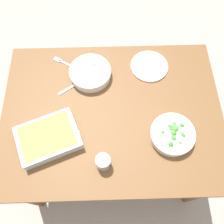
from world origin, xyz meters
TOP-DOWN VIEW (x-y plane):
  - ground_plane at (0.00, 0.00)m, footprint 6.00×6.00m
  - dining_table at (0.00, 0.00)m, footprint 1.20×0.90m
  - stew_bowl at (0.12, -0.24)m, footprint 0.24×0.24m
  - broccoli_bowl at (-0.30, 0.15)m, footprint 0.23×0.23m
  - baking_dish at (0.33, 0.15)m, footprint 0.36×0.31m
  - drink_cup at (0.05, 0.28)m, footprint 0.07×0.07m
  - side_plate at (-0.23, -0.29)m, footprint 0.22×0.22m
  - spoon_by_stew at (0.20, -0.18)m, footprint 0.16×0.11m
  - fork_on_table at (0.27, -0.33)m, footprint 0.16×0.11m

SIDE VIEW (x-z plane):
  - ground_plane at x=0.00m, z-range 0.00..0.00m
  - dining_table at x=0.00m, z-range 0.28..1.02m
  - fork_on_table at x=0.27m, z-range 0.74..0.75m
  - spoon_by_stew at x=0.20m, z-range 0.74..0.75m
  - side_plate at x=-0.23m, z-range 0.74..0.75m
  - broccoli_bowl at x=-0.30m, z-range 0.74..0.80m
  - stew_bowl at x=0.12m, z-range 0.74..0.80m
  - baking_dish at x=0.33m, z-range 0.74..0.80m
  - drink_cup at x=0.05m, z-range 0.74..0.82m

